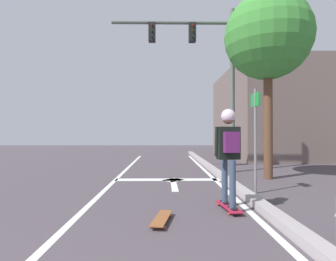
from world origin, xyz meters
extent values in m
cube|color=silver|center=(0.12, 6.00, 0.00)|extent=(0.12, 20.00, 0.01)
cube|color=silver|center=(3.01, 6.00, 0.00)|extent=(0.12, 20.00, 0.01)
cube|color=silver|center=(1.64, 8.02, 0.00)|extent=(3.04, 0.40, 0.01)
cube|color=silver|center=(1.79, 7.10, 0.00)|extent=(0.16, 1.40, 0.01)
cube|color=silver|center=(1.79, 7.95, 0.00)|extent=(0.71, 0.71, 0.01)
cube|color=#A09697|center=(3.26, 6.00, 0.07)|extent=(0.24, 24.00, 0.14)
cube|color=#A61A36|center=(2.67, 4.94, 0.06)|extent=(0.32, 0.87, 0.02)
cube|color=#B2B2B7|center=(2.64, 5.22, 0.05)|extent=(0.18, 0.07, 0.01)
cylinder|color=#C43933|center=(2.54, 5.21, 0.02)|extent=(0.04, 0.05, 0.04)
cylinder|color=#C43933|center=(2.74, 5.23, 0.02)|extent=(0.04, 0.05, 0.04)
cube|color=#B2B2B7|center=(2.71, 4.65, 0.05)|extent=(0.18, 0.07, 0.01)
cylinder|color=#C43933|center=(2.61, 4.64, 0.02)|extent=(0.04, 0.05, 0.04)
cylinder|color=#C43933|center=(2.81, 4.66, 0.02)|extent=(0.04, 0.05, 0.04)
cylinder|color=#35475D|center=(2.65, 5.13, 0.48)|extent=(0.11, 0.11, 0.82)
cube|color=black|center=(2.65, 5.13, 0.09)|extent=(0.12, 0.25, 0.03)
cylinder|color=#35475D|center=(2.70, 4.74, 0.48)|extent=(0.11, 0.11, 0.82)
cube|color=black|center=(2.70, 4.74, 0.09)|extent=(0.12, 0.25, 0.03)
cube|color=black|center=(2.67, 4.94, 1.18)|extent=(0.40, 0.23, 0.58)
cylinder|color=black|center=(2.47, 4.94, 1.21)|extent=(0.07, 0.13, 0.53)
cylinder|color=black|center=(2.87, 4.99, 1.21)|extent=(0.07, 0.08, 0.53)
sphere|color=#936252|center=(2.67, 4.94, 1.63)|extent=(0.23, 0.23, 0.23)
sphere|color=silver|center=(2.67, 4.94, 1.66)|extent=(0.25, 0.25, 0.25)
cube|color=#5F205B|center=(2.69, 4.80, 1.20)|extent=(0.28, 0.17, 0.36)
cube|color=brown|center=(1.50, 4.29, 0.07)|extent=(0.35, 0.82, 0.02)
cube|color=#B2B2B7|center=(1.55, 4.56, 0.05)|extent=(0.17, 0.08, 0.01)
cylinder|color=#C84237|center=(1.46, 4.58, 0.02)|extent=(0.04, 0.05, 0.05)
cylinder|color=#C84237|center=(1.64, 4.54, 0.02)|extent=(0.04, 0.05, 0.05)
cube|color=#B2B2B7|center=(1.45, 4.03, 0.05)|extent=(0.17, 0.08, 0.01)
cylinder|color=#C84237|center=(1.35, 4.04, 0.02)|extent=(0.04, 0.05, 0.05)
cylinder|color=#C84237|center=(1.54, 4.01, 0.02)|extent=(0.04, 0.05, 0.05)
cylinder|color=#576158|center=(3.93, 9.52, 2.86)|extent=(0.16, 0.16, 5.71)
cylinder|color=#576158|center=(1.82, 9.52, 5.22)|extent=(4.22, 0.12, 0.12)
cube|color=black|center=(2.52, 9.52, 4.87)|extent=(0.24, 0.28, 0.64)
cylinder|color=red|center=(2.52, 9.37, 5.07)|extent=(0.02, 0.10, 0.10)
cylinder|color=#3C3106|center=(2.52, 9.37, 4.87)|extent=(0.02, 0.10, 0.10)
cylinder|color=black|center=(2.52, 9.37, 4.67)|extent=(0.02, 0.10, 0.10)
cube|color=black|center=(1.11, 9.52, 4.87)|extent=(0.24, 0.28, 0.64)
cylinder|color=red|center=(1.11, 9.37, 5.07)|extent=(0.02, 0.10, 0.10)
cylinder|color=#3C3106|center=(1.11, 9.37, 4.87)|extent=(0.02, 0.10, 0.10)
cylinder|color=black|center=(1.11, 9.37, 4.67)|extent=(0.02, 0.10, 0.10)
cylinder|color=slate|center=(3.60, 6.23, 1.18)|extent=(0.06, 0.06, 2.36)
cube|color=#198C33|center=(3.60, 6.23, 2.11)|extent=(0.07, 0.44, 0.30)
cylinder|color=brown|center=(4.63, 8.13, 1.74)|extent=(0.26, 0.26, 3.48)
sphere|color=#3C8A35|center=(4.63, 8.13, 4.25)|extent=(2.57, 2.57, 2.57)
camera|label=1|loc=(1.54, 0.21, 1.36)|focal=28.62mm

